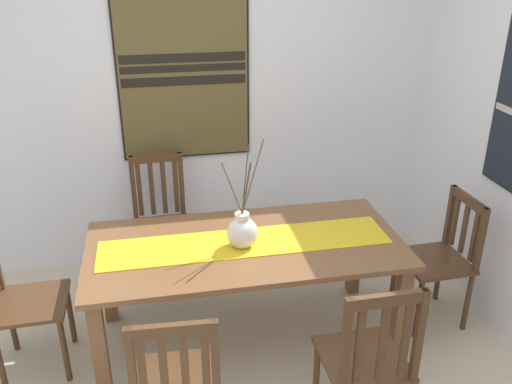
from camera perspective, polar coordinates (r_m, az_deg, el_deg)
name	(u,v)px	position (r m, az deg, el deg)	size (l,w,h in m)	color
wall_back	(202,95)	(4.24, -5.68, 10.09)	(6.40, 0.12, 2.70)	silver
dining_table	(245,257)	(3.40, -1.11, -6.79)	(1.93, 0.93, 0.73)	brown
table_runner	(245,242)	(3.34, -1.13, -5.32)	(1.77, 0.36, 0.01)	gold
centerpiece_vase	(242,231)	(3.25, -1.45, -4.13)	(0.27, 0.22, 0.67)	silver
chair_0	(368,360)	(2.90, 11.63, -16.85)	(0.42, 0.42, 0.98)	#4C301C
chair_2	(20,301)	(3.54, -23.53, -10.43)	(0.43, 0.43, 0.93)	#4C301C
chair_3	(442,257)	(3.89, 18.88, -6.48)	(0.43, 0.43, 0.91)	#4C301C
chair_4	(161,220)	(4.17, -9.95, -2.88)	(0.43, 0.43, 0.98)	#4C301C
painting_on_back_wall	(184,79)	(4.13, -7.57, 11.70)	(0.97, 0.05, 1.21)	black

